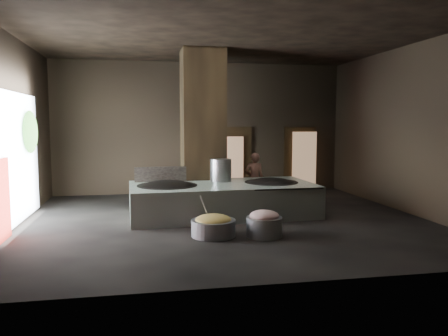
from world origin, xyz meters
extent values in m
cube|color=black|center=(0.00, 0.00, -0.05)|extent=(10.00, 9.00, 0.10)
cube|color=black|center=(0.00, 0.00, 4.55)|extent=(10.00, 9.00, 0.10)
cube|color=black|center=(0.00, 4.55, 2.25)|extent=(10.00, 0.10, 4.50)
cube|color=black|center=(0.00, -4.55, 2.25)|extent=(10.00, 0.10, 4.50)
cube|color=black|center=(-5.05, 0.00, 2.25)|extent=(0.10, 9.00, 4.50)
cube|color=black|center=(5.05, 0.00, 2.25)|extent=(0.10, 9.00, 4.50)
cube|color=black|center=(-0.30, 1.90, 2.25)|extent=(1.20, 1.20, 4.50)
cube|color=#BACFBC|center=(0.03, 0.56, 0.42)|extent=(4.88, 2.47, 0.83)
cube|color=black|center=(0.03, 0.56, 0.82)|extent=(4.69, 2.25, 0.03)
ellipsoid|color=black|center=(-1.42, 0.51, 0.75)|extent=(1.51, 1.51, 0.42)
cylinder|color=black|center=(-1.42, 0.51, 0.82)|extent=(1.54, 1.54, 0.05)
ellipsoid|color=black|center=(1.38, 0.61, 0.75)|extent=(1.41, 1.41, 0.40)
cylinder|color=black|center=(1.38, 0.61, 0.82)|extent=(1.44, 1.44, 0.05)
cylinder|color=#A6AAAE|center=(0.08, 1.11, 1.13)|extent=(0.58, 0.58, 0.63)
cube|color=black|center=(-1.42, 1.31, 1.03)|extent=(1.67, 0.12, 0.42)
imported|color=#8F5949|center=(1.26, 1.94, 0.77)|extent=(0.61, 0.44, 1.55)
cylinder|color=gray|center=(-0.55, -1.53, 0.18)|extent=(1.23, 1.23, 0.35)
ellipsoid|color=#9AAD54|center=(-0.55, -1.53, 0.35)|extent=(0.79, 0.79, 0.24)
cylinder|color=#A6AAAE|center=(-0.70, -1.38, 0.55)|extent=(0.29, 0.29, 0.68)
cylinder|color=gray|center=(0.52, -1.77, 0.21)|extent=(0.94, 0.94, 0.42)
ellipsoid|color=#D07D7D|center=(0.52, -1.77, 0.45)|extent=(0.64, 0.64, 0.24)
cube|color=black|center=(1.20, 4.45, 1.10)|extent=(1.18, 0.08, 2.38)
cube|color=#8C6647|center=(1.09, 4.35, 1.05)|extent=(0.76, 0.04, 1.81)
cube|color=black|center=(3.60, 4.45, 1.10)|extent=(1.18, 0.08, 2.38)
cube|color=#8C6647|center=(3.72, 4.28, 1.05)|extent=(0.90, 0.04, 2.13)
cube|color=white|center=(-4.95, 0.20, 1.60)|extent=(0.04, 4.20, 3.10)
cube|color=maroon|center=(-4.88, -1.10, 0.85)|extent=(0.05, 0.90, 1.70)
ellipsoid|color=#194714|center=(-4.85, 1.30, 2.20)|extent=(0.28, 1.10, 1.10)
camera|label=1|loc=(-2.02, -10.64, 2.43)|focal=35.00mm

